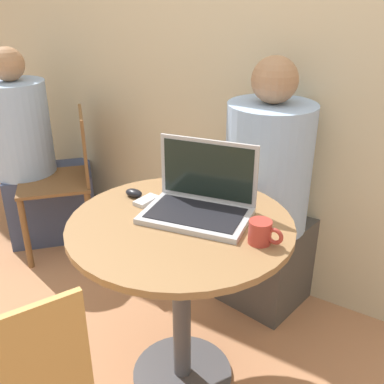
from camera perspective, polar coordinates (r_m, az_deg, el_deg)
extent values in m
plane|color=tan|center=(2.04, -1.22, -22.15)|extent=(12.00, 12.00, 0.00)
cube|color=beige|center=(2.13, 11.69, 19.27)|extent=(7.00, 0.05, 2.60)
cylinder|color=#4C4C51|center=(2.03, -1.23, -21.96)|extent=(0.41, 0.41, 0.02)
cylinder|color=#4C4C51|center=(1.79, -1.33, -14.21)|extent=(0.07, 0.07, 0.69)
cylinder|color=olive|center=(1.59, -1.46, -4.19)|extent=(0.80, 0.80, 0.02)
cube|color=#B7B7BC|center=(1.60, 0.50, -3.04)|extent=(0.41, 0.31, 0.02)
cube|color=black|center=(1.59, 0.50, -2.67)|extent=(0.36, 0.25, 0.00)
cube|color=#B7B7BC|center=(1.65, 2.05, 2.76)|extent=(0.37, 0.08, 0.24)
cube|color=black|center=(1.64, 1.98, 2.69)|extent=(0.34, 0.07, 0.21)
cube|color=silver|center=(1.72, -5.82, -1.08)|extent=(0.06, 0.10, 0.02)
ellipsoid|color=black|center=(1.77, -7.40, -0.12)|extent=(0.07, 0.05, 0.03)
cylinder|color=#B2382D|center=(1.46, 8.62, -5.03)|extent=(0.08, 0.08, 0.08)
torus|color=#B2382D|center=(1.44, 10.46, -5.56)|extent=(0.06, 0.01, 0.06)
cube|color=#4C4742|center=(2.39, 10.52, -7.56)|extent=(0.45, 0.59, 0.45)
cylinder|color=#9EBCE5|center=(2.05, 9.63, 3.11)|extent=(0.39, 0.39, 0.58)
sphere|color=#A87A56|center=(1.94, 10.47, 13.83)|extent=(0.20, 0.20, 0.20)
cylinder|color=brown|center=(3.01, -19.89, -1.72)|extent=(0.04, 0.04, 0.43)
cylinder|color=brown|center=(2.69, -20.35, -5.05)|extent=(0.04, 0.04, 0.43)
cylinder|color=brown|center=(2.99, -13.11, -1.00)|extent=(0.04, 0.04, 0.43)
cylinder|color=brown|center=(2.67, -12.75, -4.27)|extent=(0.04, 0.04, 0.43)
cube|color=brown|center=(2.74, -17.11, 1.26)|extent=(0.57, 0.57, 0.02)
cube|color=brown|center=(2.66, -13.56, 5.77)|extent=(0.28, 0.26, 0.39)
cube|color=#3D4766|center=(3.00, -17.29, -1.30)|extent=(0.61, 0.62, 0.45)
cylinder|color=#9EBCE5|center=(2.83, -21.18, 7.48)|extent=(0.37, 0.37, 0.55)
sphere|color=#A87A56|center=(2.76, -22.40, 14.79)|extent=(0.19, 0.19, 0.19)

